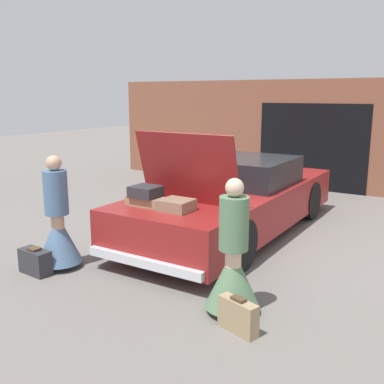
% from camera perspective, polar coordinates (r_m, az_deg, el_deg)
% --- Properties ---
extents(ground_plane, '(40.00, 40.00, 0.00)m').
position_cam_1_polar(ground_plane, '(8.14, 5.32, -5.07)').
color(ground_plane, slate).
extents(garage_wall_back, '(12.00, 0.14, 2.80)m').
position_cam_1_polar(garage_wall_back, '(11.93, 15.14, 6.93)').
color(garage_wall_back, brown).
rests_on(garage_wall_back, ground_plane).
extents(car, '(1.96, 5.25, 1.90)m').
position_cam_1_polar(car, '(8.00, 5.44, -0.91)').
color(car, maroon).
rests_on(car, ground_plane).
extents(person_left, '(0.63, 0.63, 1.61)m').
position_cam_1_polar(person_left, '(6.63, -16.64, -4.47)').
color(person_left, tan).
rests_on(person_left, ground_plane).
extents(person_right, '(0.62, 0.62, 1.55)m').
position_cam_1_polar(person_right, '(5.08, 5.23, -9.43)').
color(person_right, beige).
rests_on(person_right, ground_plane).
extents(suitcase_beside_left_person, '(0.50, 0.26, 0.37)m').
position_cam_1_polar(suitcase_beside_left_person, '(6.61, -19.29, -8.33)').
color(suitcase_beside_left_person, '#2D2D33').
rests_on(suitcase_beside_left_person, ground_plane).
extents(suitcase_beside_right_person, '(0.48, 0.27, 0.38)m').
position_cam_1_polar(suitcase_beside_right_person, '(4.85, 5.87, -15.38)').
color(suitcase_beside_right_person, '#9E8460').
rests_on(suitcase_beside_right_person, ground_plane).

